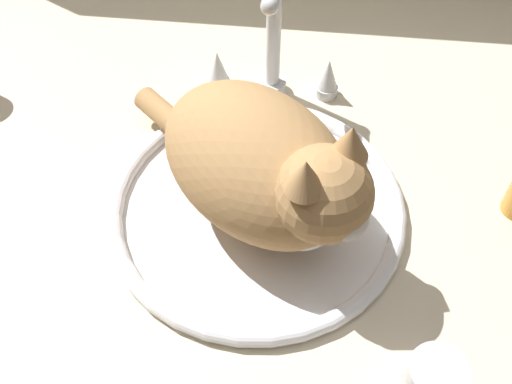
{
  "coord_description": "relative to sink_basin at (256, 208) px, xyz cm",
  "views": [
    {
      "loc": [
        9.23,
        -52.16,
        65.35
      ],
      "look_at": [
        4.42,
        -7.29,
        7.0
      ],
      "focal_mm": 43.95,
      "sensor_mm": 36.0,
      "label": 1
    }
  ],
  "objects": [
    {
      "name": "countertop",
      "position": [
        -4.42,
        7.29,
        -2.37
      ],
      "size": [
        103.38,
        81.71,
        3.0
      ],
      "primitive_type": "cube",
      "color": "beige",
      "rests_on": "ground"
    },
    {
      "name": "cat",
      "position": [
        1.36,
        -1.19,
        9.03
      ],
      "size": [
        32.67,
        30.44,
        18.46
      ],
      "color": "tan",
      "rests_on": "sink_basin"
    },
    {
      "name": "metal_jar",
      "position": [
        19.35,
        -20.87,
        2.48
      ],
      "size": [
        5.79,
        5.79,
        6.66
      ],
      "color": "#B2B5BA",
      "rests_on": "countertop"
    },
    {
      "name": "faucet",
      "position": [
        0.0,
        20.99,
        7.25
      ],
      "size": [
        18.66,
        10.6,
        20.88
      ],
      "color": "silver",
      "rests_on": "countertop"
    },
    {
      "name": "sink_basin",
      "position": [
        0.0,
        0.0,
        0.0
      ],
      "size": [
        36.35,
        36.35,
        2.02
      ],
      "color": "white",
      "rests_on": "countertop"
    }
  ]
}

